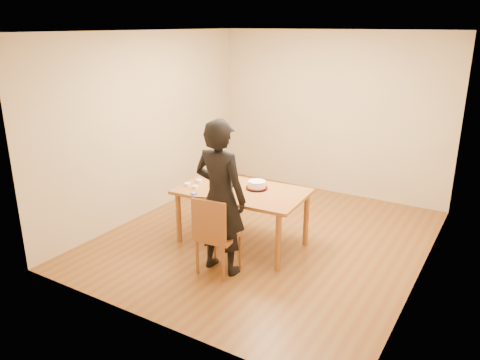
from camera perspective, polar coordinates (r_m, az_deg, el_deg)
The scene contains 16 objects.
room_shell at distance 6.30m, azimuth 4.86°, elevation 5.30°, with size 4.00×4.50×2.70m.
dining_table at distance 6.03m, azimuth 0.25°, elevation -1.40°, with size 1.64×0.97×0.04m, color brown.
dining_chair at distance 5.46m, azimuth -2.63°, elevation -6.83°, with size 0.42×0.42×0.04m, color brown.
cake_plate at distance 6.06m, azimuth 2.05°, elevation -0.98°, with size 0.29×0.29×0.02m, color #AC0B25.
cake at distance 6.05m, azimuth 2.06°, elevation -0.55°, with size 0.23×0.23×0.07m, color white.
frosting_dome at distance 6.03m, azimuth 2.06°, elevation -0.10°, with size 0.23×0.23×0.03m, color white.
frosting_tub at distance 5.86m, azimuth -2.76°, elevation -1.34°, with size 0.10×0.10×0.09m, color white.
frosting_lid at distance 5.90m, azimuth -5.67°, elevation -1.69°, with size 0.09×0.09×0.01m, color navy.
frosting_dollop at distance 5.90m, azimuth -5.67°, elevation -1.58°, with size 0.04×0.04×0.02m, color white.
ramekin_green at distance 6.20m, azimuth -6.42°, elevation -0.54°, with size 0.08×0.08×0.04m, color white.
ramekin_yellow at distance 6.32m, azimuth -4.98°, elevation -0.12°, with size 0.08×0.08×0.04m, color white.
ramekin_multi at distance 6.10m, azimuth -5.46°, elevation -0.87°, with size 0.08×0.08×0.04m, color white.
candy_box_pink at distance 6.55m, azimuth -3.08°, elevation 0.50°, with size 0.14×0.07×0.02m, color #ED37C3.
candy_box_green at distance 6.54m, azimuth -3.10°, elevation 0.69°, with size 0.13×0.07×0.02m, color #4CB621.
spatula at distance 5.77m, azimuth -4.69°, elevation -2.14°, with size 0.17×0.02×0.01m, color black.
person at distance 5.31m, azimuth -2.43°, elevation -2.14°, with size 0.67×0.44×1.83m, color black.
Camera 1 is at (2.72, -5.15, 2.79)m, focal length 35.00 mm.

